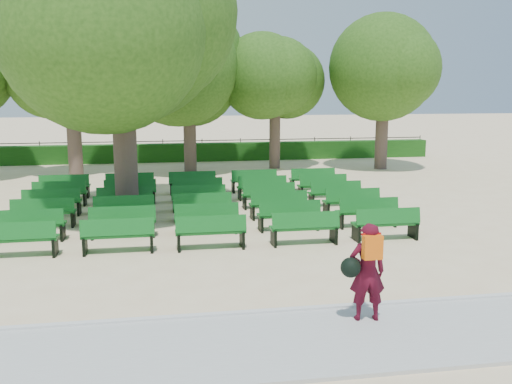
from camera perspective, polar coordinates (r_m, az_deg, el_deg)
ground at (r=15.49m, az=-4.91°, el=-3.48°), size 120.00×120.00×0.00m
paving at (r=8.52m, az=-0.46°, el=-15.19°), size 30.00×2.20×0.06m
curb at (r=9.55m, az=-1.60°, el=-12.14°), size 30.00×0.12×0.10m
hedge at (r=29.19m, az=-7.30°, el=3.95°), size 26.00×0.70×0.90m
fence at (r=29.64m, az=-7.31°, el=3.17°), size 26.00×0.10×1.02m
tree_line at (r=25.29m, az=-6.86°, el=1.93°), size 21.80×6.80×7.04m
bench_array at (r=16.83m, az=-5.50°, el=-2.06°), size 1.65×0.56×1.03m
tree_among at (r=16.75m, az=-13.42°, el=15.29°), size 5.85×5.85×7.87m
person at (r=9.20m, az=10.96°, el=-7.72°), size 0.76×0.47×1.58m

